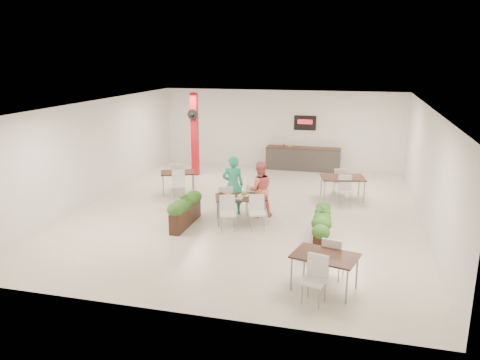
% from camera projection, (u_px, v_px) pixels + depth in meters
% --- Properties ---
extents(ground, '(12.00, 12.00, 0.00)m').
position_uv_depth(ground, '(247.00, 210.00, 14.22)').
color(ground, beige).
rests_on(ground, ground).
extents(room_shell, '(10.10, 12.10, 3.22)m').
position_uv_depth(room_shell, '(247.00, 146.00, 13.70)').
color(room_shell, white).
rests_on(room_shell, ground).
extents(red_column, '(0.40, 0.41, 3.20)m').
position_uv_depth(red_column, '(195.00, 134.00, 18.06)').
color(red_column, '#AC0B14').
rests_on(red_column, ground).
extents(service_counter, '(3.00, 0.64, 2.20)m').
position_uv_depth(service_counter, '(303.00, 158.00, 19.15)').
color(service_counter, '#312E2C').
rests_on(service_counter, ground).
extents(main_table, '(1.68, 1.93, 0.92)m').
position_uv_depth(main_table, '(240.00, 200.00, 13.08)').
color(main_table, '#331911').
rests_on(main_table, ground).
extents(diner_man, '(0.74, 0.60, 1.75)m').
position_uv_depth(diner_man, '(233.00, 185.00, 13.73)').
color(diner_man, '#27A97E').
rests_on(diner_man, ground).
extents(diner_woman, '(0.95, 0.84, 1.63)m').
position_uv_depth(diner_woman, '(260.00, 189.00, 13.55)').
color(diner_woman, '#F7766D').
rests_on(diner_woman, ground).
extents(planter_left, '(0.42, 1.78, 0.92)m').
position_uv_depth(planter_left, '(185.00, 208.00, 12.86)').
color(planter_left, black).
rests_on(planter_left, ground).
extents(planter_right, '(0.48, 2.05, 1.07)m').
position_uv_depth(planter_right, '(322.00, 228.00, 11.34)').
color(planter_right, black).
rests_on(planter_right, ground).
extents(side_table_a, '(1.35, 1.65, 0.92)m').
position_uv_depth(side_table_a, '(178.00, 175.00, 15.85)').
color(side_table_a, '#331911').
rests_on(side_table_a, ground).
extents(side_table_b, '(1.54, 1.67, 0.92)m').
position_uv_depth(side_table_b, '(343.00, 180.00, 15.18)').
color(side_table_b, '#331911').
rests_on(side_table_b, ground).
extents(side_table_c, '(1.41, 1.67, 0.92)m').
position_uv_depth(side_table_c, '(325.00, 261.00, 9.26)').
color(side_table_c, '#331911').
rests_on(side_table_c, ground).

